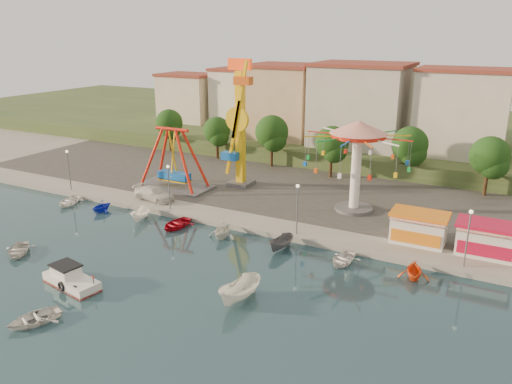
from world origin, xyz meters
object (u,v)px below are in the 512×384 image
Objects in this scene: pirate_ship_ride at (173,160)px; wave_swinger at (357,146)px; van at (154,194)px; kamikaze_tower at (240,126)px; rowboat_a at (18,250)px; skiff at (240,291)px; cabin_motorboat at (71,280)px.

wave_swinger is (23.64, 2.46, 3.80)m from pirate_ship_ride.
wave_swinger is 2.11× the size of van.
rowboat_a is at bearing -107.66° from kamikaze_tower.
kamikaze_tower is 30.16m from skiff.
pirate_ship_ride is 2.15× the size of skiff.
kamikaze_tower is at bearing 128.52° from skiff.
van is at bearing -161.10° from wave_swinger.
wave_swinger is at bearing 70.31° from cabin_motorboat.
kamikaze_tower reaches higher than cabin_motorboat.
wave_swinger is 2.01× the size of cabin_motorboat.
kamikaze_tower is 30.86m from cabin_motorboat.
wave_swinger reaches higher than van.
van is (2.36, 17.52, 1.00)m from rowboat_a.
cabin_motorboat is (-15.87, -27.42, -7.68)m from wave_swinger.
pirate_ship_ride is at bearing 117.67° from cabin_motorboat.
cabin_motorboat is (0.44, -29.78, -8.08)m from kamikaze_tower.
pirate_ship_ride reaches higher than rowboat_a.
kamikaze_tower is at bearing 171.78° from wave_swinger.
van reaches higher than skiff.
van is at bearing -122.43° from kamikaze_tower.
pirate_ship_ride is at bearing 45.45° from rowboat_a.
kamikaze_tower is 2.86× the size of cabin_motorboat.
kamikaze_tower is at bearing 31.50° from rowboat_a.
pirate_ship_ride is at bearing 14.24° from van.
cabin_motorboat is at bearing -120.06° from wave_swinger.
cabin_motorboat is 9.49m from rowboat_a.
pirate_ship_ride is at bearing 145.55° from skiff.
wave_swinger is 32.60m from cabin_motorboat.
wave_swinger is 24.28m from skiff.
van is at bearing 119.72° from cabin_motorboat.
skiff is at bearing -95.03° from wave_swinger.
rowboat_a is (-8.81, -27.67, -8.20)m from kamikaze_tower.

